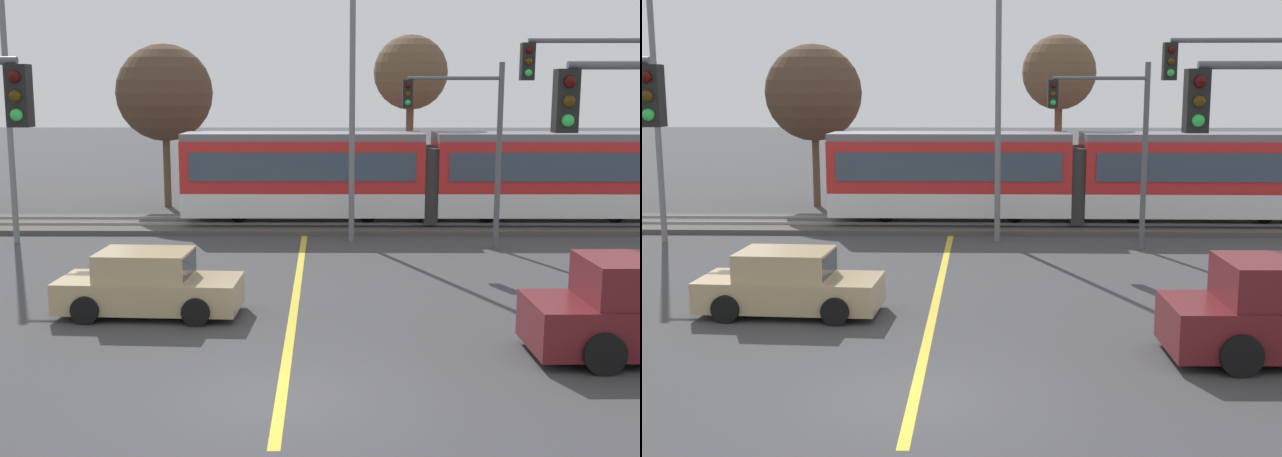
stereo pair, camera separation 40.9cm
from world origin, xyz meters
The scene contains 13 objects.
ground_plane centered at (0.00, 0.00, 0.00)m, with size 200.00×200.00×0.00m, color #3D3D3F.
track_bed centered at (0.00, 17.52, 0.09)m, with size 120.00×4.00×0.18m, color #4C4742.
rail_near centered at (0.00, 16.80, 0.23)m, with size 120.00×0.08×0.10m, color #939399.
rail_far centered at (0.00, 18.24, 0.23)m, with size 120.00×0.08×0.10m, color #939399.
light_rail_tram centered at (4.65, 17.52, 2.05)m, with size 18.50×2.64×3.43m.
lane_centre_line centered at (0.00, 6.79, 0.00)m, with size 0.20×17.47×0.01m, color gold.
sedan_crossing centered at (-3.36, 5.27, 0.70)m, with size 4.29×2.09×1.52m.
traffic_light_far_right centered at (5.32, 13.16, 3.95)m, with size 3.25×0.38×6.08m.
traffic_light_mid_right centered at (8.33, 7.05, 4.50)m, with size 4.25×0.38×6.79m.
street_lamp_west centered at (-9.68, 14.08, 5.06)m, with size 2.02×0.28×9.00m.
street_lamp_centre centered at (1.81, 14.64, 5.39)m, with size 1.95×0.28×9.65m.
bare_tree_west centered at (-6.34, 22.84, 5.06)m, with size 4.25×4.25×7.21m.
bare_tree_east centered at (4.34, 21.49, 5.87)m, with size 3.13×3.13×7.50m.
Camera 1 is at (0.75, -12.90, 5.20)m, focal length 45.00 mm.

